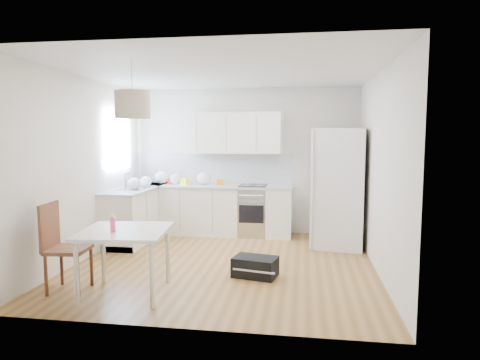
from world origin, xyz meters
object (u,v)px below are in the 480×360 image
(dining_table, at_px, (125,237))
(dining_chair, at_px, (68,247))
(gym_bag, at_px, (255,267))
(refrigerator, at_px, (340,188))

(dining_table, height_order, dining_chair, dining_chair)
(dining_table, bearing_deg, dining_chair, 172.94)
(gym_bag, bearing_deg, dining_chair, -145.97)
(dining_table, distance_m, dining_chair, 0.72)
(refrigerator, distance_m, gym_bag, 2.32)
(gym_bag, bearing_deg, dining_table, -136.67)
(dining_table, distance_m, gym_bag, 1.73)
(dining_table, xyz_separation_m, dining_chair, (-0.71, 0.01, -0.15))
(dining_table, relative_size, dining_chair, 1.01)
(refrigerator, xyz_separation_m, dining_chair, (-3.32, -2.63, -0.45))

